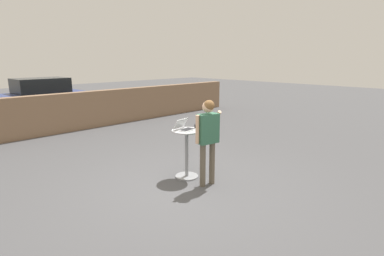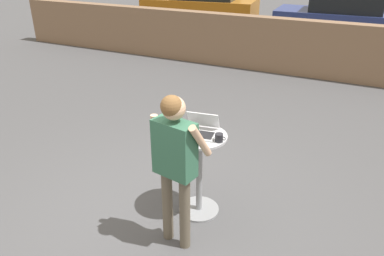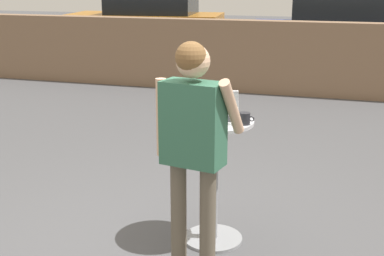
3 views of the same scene
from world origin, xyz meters
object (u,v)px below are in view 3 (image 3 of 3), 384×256
laptop (215,113)px  parked_car_further_down (332,29)px  cafe_table (214,171)px  parked_car_near_street (147,21)px  coffee_mug (245,119)px  standing_person (193,134)px

laptop → parked_car_further_down: size_ratio=0.10×
parked_car_further_down → cafe_table: bearing=-92.4°
parked_car_near_street → laptop: bearing=-65.8°
laptop → cafe_table: bearing=-78.8°
cafe_table → coffee_mug: coffee_mug is taller
laptop → parked_car_further_down: parked_car_further_down is taller
parked_car_near_street → coffee_mug: bearing=-64.8°
standing_person → parked_car_near_street: parked_car_near_street is taller
laptop → parked_car_near_street: bearing=114.2°
standing_person → parked_car_near_street: size_ratio=0.39×
coffee_mug → standing_person: standing_person is taller
cafe_table → parked_car_further_down: bearing=87.6°
parked_car_near_street → standing_person: bearing=-67.0°
coffee_mug → parked_car_near_street: 10.89m
cafe_table → laptop: (-0.01, 0.05, 0.46)m
coffee_mug → standing_person: size_ratio=0.07×
laptop → parked_car_near_street: 10.70m
parked_car_near_street → parked_car_further_down: size_ratio=1.09×
standing_person → parked_car_further_down: standing_person is taller
parked_car_near_street → parked_car_further_down: 4.82m
laptop → parked_car_near_street: (-4.39, 9.76, -0.17)m
cafe_table → coffee_mug: bearing=-9.9°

